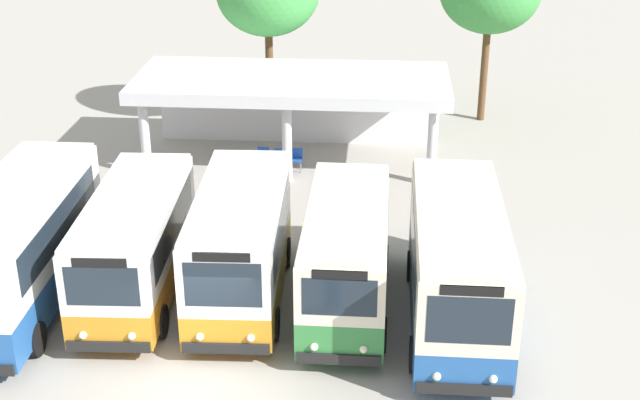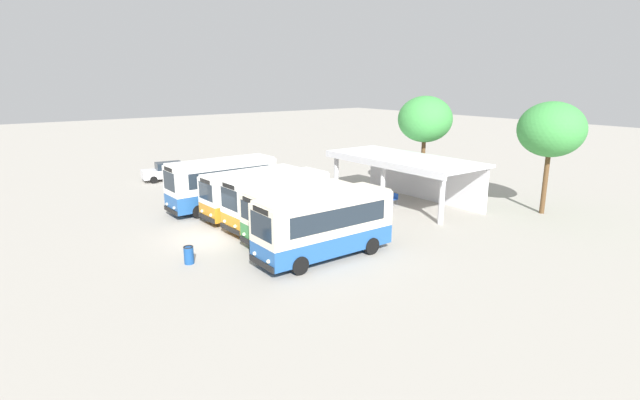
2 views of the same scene
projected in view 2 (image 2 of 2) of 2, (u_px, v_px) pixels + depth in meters
ground_plane at (210, 238)px, 27.48m from camera, size 180.00×180.00×0.00m
city_bus_nearest_orange at (222, 182)px, 33.19m from camera, size 2.47×7.62×3.49m
city_bus_second_in_row at (253, 192)px, 31.42m from camera, size 2.52×6.85×3.07m
city_bus_middle_cream at (277, 199)px, 29.16m from camera, size 2.57×6.64×3.27m
city_bus_fourth_amber at (300, 212)px, 26.77m from camera, size 2.30×6.59×3.04m
city_bus_fifth_blue at (324, 223)px, 24.14m from camera, size 2.45×7.40×3.32m
parked_car_flank at (167, 171)px, 43.01m from camera, size 2.33×4.46×1.62m
terminal_canopy at (409, 167)px, 35.17m from camera, size 11.80×5.04×3.40m
waiting_chair_end_by_column at (382, 195)px, 35.59m from camera, size 0.45×0.45×0.86m
waiting_chair_second_from_end at (387, 197)px, 35.04m from camera, size 0.45×0.45×0.86m
waiting_chair_middle_seat at (395, 198)px, 34.60m from camera, size 0.45×0.45×0.86m
roadside_tree_behind_canopy at (425, 119)px, 37.20m from camera, size 4.19×4.19×7.61m
roadside_tree_east_of_canopy at (551, 130)px, 31.27m from camera, size 4.25×4.25×7.48m
litter_bin_apron at (189, 255)px, 23.66m from camera, size 0.49×0.49×0.90m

